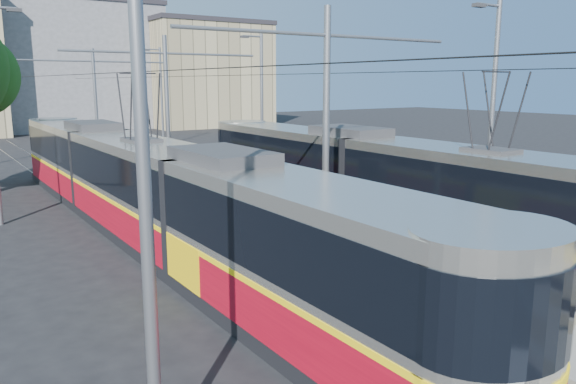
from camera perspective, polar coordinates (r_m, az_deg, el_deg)
platform at (r=24.45m, az=-9.19°, el=-1.01°), size 4.00×50.00×0.30m
tactile_strip_left at (r=23.87m, az=-12.37°, el=-1.05°), size 0.70×50.00×0.01m
tactile_strip_right at (r=25.03m, az=-6.19°, el=-0.29°), size 0.70×50.00×0.01m
rails at (r=24.47m, az=-9.18°, el=-1.32°), size 8.71×70.00×0.03m
tram_left at (r=19.49m, az=-14.45°, el=0.36°), size 2.43×29.29×5.50m
tram_right at (r=17.03m, az=19.57°, el=-0.95°), size 2.43×30.65×5.50m
catenary at (r=21.36m, az=-6.33°, el=9.16°), size 9.20×70.00×7.00m
street_lamps at (r=27.63m, az=-12.96°, el=8.67°), size 15.18×38.22×8.00m
shelter at (r=19.10m, az=-0.90°, el=-0.49°), size 0.78×1.05×2.07m
building_centre at (r=70.62m, az=-21.22°, el=11.88°), size 18.36×14.28×14.13m
building_right at (r=69.53m, az=-8.48°, el=11.77°), size 14.28×10.20×12.32m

